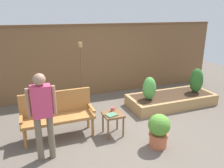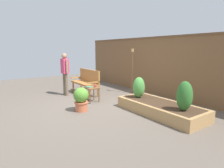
% 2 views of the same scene
% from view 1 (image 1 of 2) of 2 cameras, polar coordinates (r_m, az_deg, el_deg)
% --- Properties ---
extents(ground_plane, '(14.00, 14.00, 0.00)m').
position_cam_1_polar(ground_plane, '(4.87, 4.18, -12.61)').
color(ground_plane, '#60564C').
extents(fence_back, '(8.40, 0.14, 2.16)m').
position_cam_1_polar(fence_back, '(6.77, -4.96, 6.13)').
color(fence_back, brown).
rests_on(fence_back, ground_plane).
extents(garden_bench, '(1.44, 0.48, 0.94)m').
position_cam_1_polar(garden_bench, '(4.70, -13.85, -6.79)').
color(garden_bench, '#A87038').
rests_on(garden_bench, ground_plane).
extents(side_table, '(0.40, 0.40, 0.48)m').
position_cam_1_polar(side_table, '(4.65, 0.24, -8.53)').
color(side_table, brown).
rests_on(side_table, ground_plane).
extents(cup_on_table, '(0.11, 0.08, 0.09)m').
position_cam_1_polar(cup_on_table, '(4.70, 0.16, -6.50)').
color(cup_on_table, '#CC4C47').
rests_on(cup_on_table, side_table).
extents(book_on_table, '(0.25, 0.23, 0.03)m').
position_cam_1_polar(book_on_table, '(4.53, -0.15, -7.92)').
color(book_on_table, '#4C7A56').
rests_on(book_on_table, side_table).
extents(potted_boxwood, '(0.42, 0.42, 0.67)m').
position_cam_1_polar(potted_boxwood, '(4.37, 11.93, -11.31)').
color(potted_boxwood, '#C66642').
rests_on(potted_boxwood, ground_plane).
extents(raised_planter_bed, '(2.40, 1.00, 0.30)m').
position_cam_1_polar(raised_planter_bed, '(6.41, 14.92, -3.93)').
color(raised_planter_bed, '#AD8451').
rests_on(raised_planter_bed, ground_plane).
extents(shrub_near_bench, '(0.35, 0.35, 0.60)m').
position_cam_1_polar(shrub_near_bench, '(5.80, 9.54, -1.11)').
color(shrub_near_bench, brown).
rests_on(shrub_near_bench, raised_planter_bed).
extents(shrub_far_corner, '(0.36, 0.36, 0.69)m').
position_cam_1_polar(shrub_far_corner, '(6.65, 20.83, 0.83)').
color(shrub_far_corner, brown).
rests_on(shrub_far_corner, raised_planter_bed).
extents(tiki_torch, '(0.10, 0.10, 1.72)m').
position_cam_1_polar(tiki_torch, '(6.06, -7.95, 5.47)').
color(tiki_torch, brown).
rests_on(tiki_torch, ground_plane).
extents(person_by_bench, '(0.47, 0.20, 1.56)m').
position_cam_1_polar(person_by_bench, '(3.86, -17.44, -6.40)').
color(person_by_bench, '#70604C').
rests_on(person_by_bench, ground_plane).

